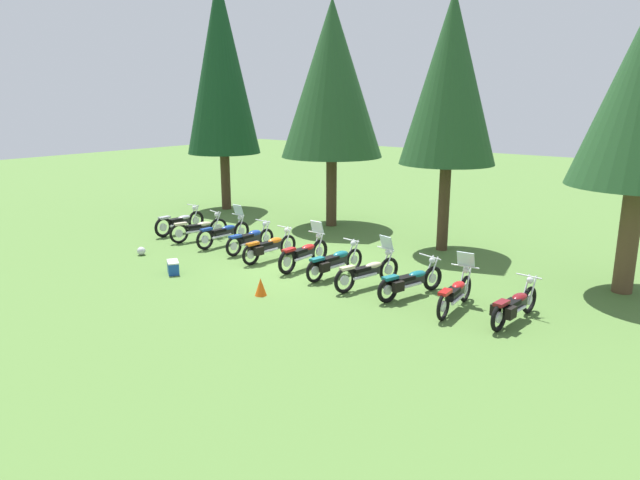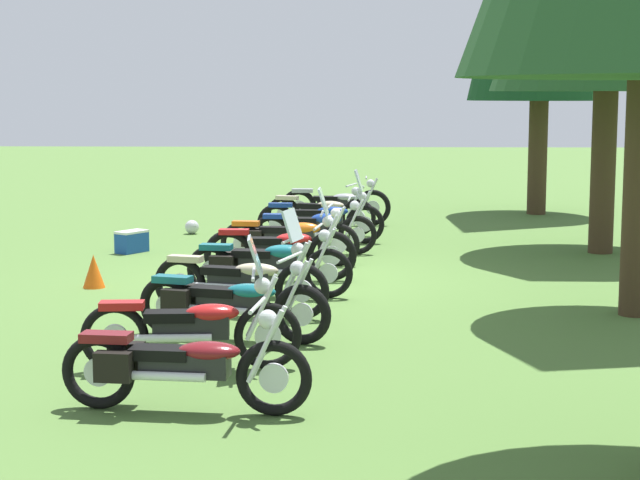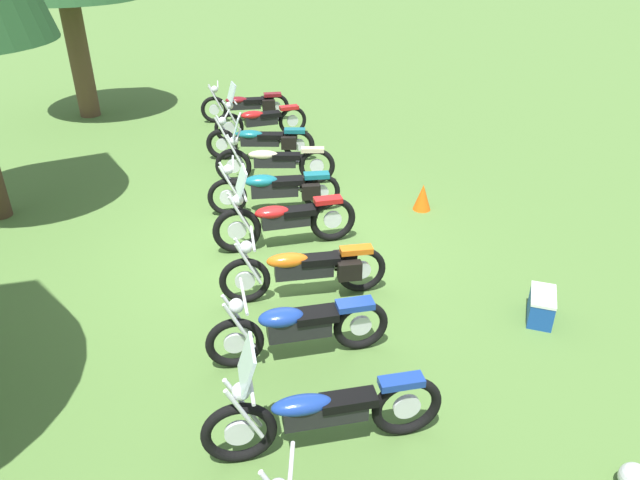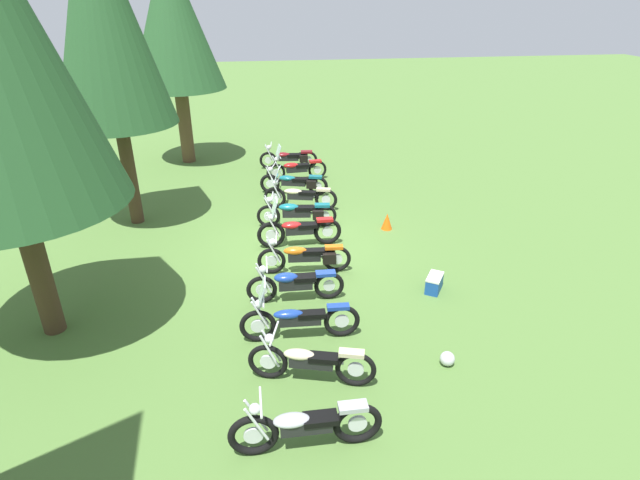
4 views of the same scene
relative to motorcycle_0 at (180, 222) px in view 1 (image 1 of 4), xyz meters
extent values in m
plane|color=#4C7033|center=(6.65, -0.57, -0.46)|extent=(80.00, 80.00, 0.00)
torus|color=black|center=(0.00, 0.77, -0.08)|extent=(0.12, 0.76, 0.76)
cylinder|color=silver|center=(0.00, 0.77, -0.08)|extent=(0.05, 0.29, 0.29)
torus|color=black|center=(-0.01, -0.79, -0.08)|extent=(0.12, 0.76, 0.76)
cylinder|color=silver|center=(-0.01, -0.79, -0.08)|extent=(0.05, 0.29, 0.29)
cube|color=black|center=(0.00, -0.01, 0.02)|extent=(0.23, 0.78, 0.21)
ellipsoid|color=#9EA0A8|center=(0.00, 0.20, 0.14)|extent=(0.29, 0.55, 0.16)
cube|color=black|center=(0.00, -0.23, 0.11)|extent=(0.27, 0.52, 0.10)
cube|color=#9EA0A8|center=(-0.01, -0.71, 0.28)|extent=(0.21, 0.44, 0.08)
cylinder|color=silver|center=(-0.08, 0.71, 0.22)|extent=(0.05, 0.34, 0.65)
cylinder|color=silver|center=(0.09, 0.71, 0.22)|extent=(0.05, 0.34, 0.65)
cylinder|color=silver|center=(0.00, 0.63, 0.56)|extent=(0.60, 0.04, 0.04)
sphere|color=silver|center=(0.00, 0.72, 0.44)|extent=(0.17, 0.17, 0.17)
cylinder|color=silver|center=(0.14, -0.18, -0.06)|extent=(0.08, 0.78, 0.08)
torus|color=black|center=(1.63, 0.47, -0.10)|extent=(0.29, 0.72, 0.72)
cylinder|color=silver|center=(1.63, 0.47, -0.10)|extent=(0.13, 0.29, 0.28)
torus|color=black|center=(1.21, -1.03, -0.10)|extent=(0.29, 0.72, 0.72)
cylinder|color=silver|center=(1.21, -1.03, -0.10)|extent=(0.13, 0.29, 0.28)
cube|color=black|center=(1.42, -0.28, 0.00)|extent=(0.40, 0.80, 0.21)
ellipsoid|color=beige|center=(1.48, -0.07, 0.13)|extent=(0.39, 0.60, 0.17)
cube|color=black|center=(1.36, -0.49, 0.10)|extent=(0.36, 0.56, 0.10)
cube|color=beige|center=(1.23, -0.95, 0.25)|extent=(0.29, 0.47, 0.08)
cylinder|color=silver|center=(1.55, 0.43, 0.20)|extent=(0.13, 0.33, 0.65)
cylinder|color=silver|center=(1.69, 0.39, 0.20)|extent=(0.13, 0.33, 0.65)
cylinder|color=silver|center=(1.60, 0.33, 0.54)|extent=(0.67, 0.22, 0.04)
sphere|color=silver|center=(1.62, 0.42, 0.42)|extent=(0.21, 0.21, 0.17)
cylinder|color=silver|center=(1.49, -0.48, -0.08)|extent=(0.29, 0.76, 0.08)
torus|color=black|center=(2.72, 0.60, -0.09)|extent=(0.14, 0.73, 0.73)
cylinder|color=silver|center=(2.72, 0.60, -0.09)|extent=(0.06, 0.28, 0.28)
torus|color=black|center=(2.64, -1.06, -0.09)|extent=(0.14, 0.73, 0.73)
cylinder|color=silver|center=(2.64, -1.06, -0.09)|extent=(0.06, 0.28, 0.28)
cube|color=black|center=(2.68, -0.23, 0.00)|extent=(0.22, 0.83, 0.22)
ellipsoid|color=navy|center=(2.69, 0.00, 0.14)|extent=(0.26, 0.60, 0.17)
cube|color=black|center=(2.67, -0.46, 0.11)|extent=(0.24, 0.56, 0.10)
cube|color=navy|center=(2.64, -0.98, 0.25)|extent=(0.19, 0.45, 0.08)
cylinder|color=silver|center=(2.65, 0.54, 0.20)|extent=(0.06, 0.34, 0.65)
cylinder|color=silver|center=(2.79, 0.54, 0.20)|extent=(0.06, 0.34, 0.65)
cylinder|color=silver|center=(2.71, 0.46, 0.54)|extent=(0.63, 0.07, 0.04)
sphere|color=silver|center=(2.72, 0.55, 0.42)|extent=(0.18, 0.18, 0.17)
cylinder|color=silver|center=(2.79, -0.42, -0.07)|extent=(0.12, 0.82, 0.08)
cube|color=silver|center=(2.72, 0.48, 0.72)|extent=(0.45, 0.17, 0.39)
torus|color=black|center=(4.09, 0.47, -0.12)|extent=(0.12, 0.68, 0.68)
cylinder|color=silver|center=(4.09, 0.47, -0.12)|extent=(0.06, 0.26, 0.26)
torus|color=black|center=(4.03, -1.03, -0.12)|extent=(0.12, 0.68, 0.68)
cylinder|color=silver|center=(4.03, -1.03, -0.12)|extent=(0.06, 0.26, 0.26)
cube|color=black|center=(4.06, -0.28, 0.00)|extent=(0.26, 0.75, 0.26)
ellipsoid|color=navy|center=(4.07, -0.08, 0.16)|extent=(0.31, 0.54, 0.20)
cube|color=black|center=(4.05, -0.49, 0.13)|extent=(0.29, 0.50, 0.10)
cube|color=navy|center=(4.04, -0.95, 0.20)|extent=(0.23, 0.45, 0.08)
cylinder|color=silver|center=(4.00, 0.41, 0.18)|extent=(0.06, 0.34, 0.65)
cylinder|color=silver|center=(4.17, 0.40, 0.18)|extent=(0.06, 0.34, 0.65)
cylinder|color=silver|center=(4.08, 0.33, 0.52)|extent=(0.71, 0.06, 0.04)
sphere|color=silver|center=(4.08, 0.42, 0.40)|extent=(0.18, 0.18, 0.17)
cylinder|color=silver|center=(4.20, -0.45, -0.10)|extent=(0.11, 0.75, 0.08)
torus|color=black|center=(5.35, 0.17, -0.11)|extent=(0.15, 0.70, 0.69)
cylinder|color=silver|center=(5.35, 0.17, -0.11)|extent=(0.07, 0.27, 0.27)
torus|color=black|center=(5.22, -1.43, -0.11)|extent=(0.15, 0.70, 0.69)
cylinder|color=silver|center=(5.22, -1.43, -0.11)|extent=(0.07, 0.27, 0.27)
cube|color=black|center=(5.28, -0.63, 0.00)|extent=(0.26, 0.81, 0.25)
ellipsoid|color=#D16014|center=(5.30, -0.41, 0.15)|extent=(0.28, 0.58, 0.19)
cube|color=black|center=(5.27, -0.85, 0.12)|extent=(0.27, 0.55, 0.10)
cube|color=#D16014|center=(5.22, -1.35, 0.22)|extent=(0.21, 0.45, 0.08)
cylinder|color=silver|center=(5.28, 0.11, 0.19)|extent=(0.07, 0.34, 0.65)
cylinder|color=silver|center=(5.42, 0.10, 0.19)|extent=(0.07, 0.34, 0.65)
cylinder|color=silver|center=(5.34, 0.03, 0.52)|extent=(0.65, 0.09, 0.04)
sphere|color=silver|center=(5.35, 0.12, 0.40)|extent=(0.18, 0.18, 0.17)
cylinder|color=silver|center=(5.39, -0.82, -0.09)|extent=(0.15, 0.80, 0.08)
cube|color=black|center=(5.08, -1.22, -0.01)|extent=(0.17, 0.33, 0.26)
cube|color=black|center=(5.38, -1.24, -0.01)|extent=(0.17, 0.33, 0.26)
torus|color=black|center=(6.75, 0.09, -0.08)|extent=(0.12, 0.76, 0.76)
cylinder|color=silver|center=(6.75, 0.09, -0.08)|extent=(0.05, 0.29, 0.29)
torus|color=black|center=(6.73, -1.44, -0.08)|extent=(0.12, 0.76, 0.76)
cylinder|color=silver|center=(6.73, -1.44, -0.08)|extent=(0.05, 0.29, 0.29)
cube|color=black|center=(6.74, -0.68, 0.02)|extent=(0.22, 0.76, 0.24)
ellipsoid|color=#B21919|center=(6.74, -0.47, 0.17)|extent=(0.27, 0.54, 0.18)
cube|color=black|center=(6.74, -0.89, 0.14)|extent=(0.26, 0.51, 0.10)
cube|color=#B21919|center=(6.73, -1.36, 0.27)|extent=(0.20, 0.44, 0.08)
cylinder|color=silver|center=(6.66, 0.03, 0.22)|extent=(0.05, 0.34, 0.65)
cylinder|color=silver|center=(6.83, 0.03, 0.22)|extent=(0.05, 0.34, 0.65)
cylinder|color=silver|center=(6.74, -0.05, 0.56)|extent=(0.64, 0.04, 0.04)
sphere|color=silver|center=(6.75, 0.04, 0.44)|extent=(0.17, 0.17, 0.17)
cylinder|color=silver|center=(6.87, -0.85, -0.06)|extent=(0.09, 0.76, 0.08)
cube|color=silver|center=(6.75, -0.03, 0.74)|extent=(0.44, 0.16, 0.39)
torus|color=black|center=(8.08, 0.08, -0.11)|extent=(0.18, 0.69, 0.69)
cylinder|color=silver|center=(8.08, 0.08, -0.11)|extent=(0.08, 0.27, 0.27)
torus|color=black|center=(7.88, -1.55, -0.11)|extent=(0.18, 0.69, 0.69)
cylinder|color=silver|center=(7.88, -1.55, -0.11)|extent=(0.08, 0.27, 0.27)
cube|color=black|center=(7.98, -0.73, 0.00)|extent=(0.33, 0.84, 0.26)
ellipsoid|color=#14606B|center=(8.01, -0.51, 0.16)|extent=(0.36, 0.61, 0.20)
cube|color=black|center=(7.95, -0.96, 0.13)|extent=(0.33, 0.57, 0.10)
cube|color=#14606B|center=(7.89, -1.47, 0.21)|extent=(0.26, 0.46, 0.08)
cylinder|color=silver|center=(7.99, 0.04, 0.18)|extent=(0.09, 0.34, 0.65)
cylinder|color=silver|center=(8.16, 0.01, 0.18)|extent=(0.09, 0.34, 0.65)
cylinder|color=silver|center=(8.07, -0.05, 0.52)|extent=(0.62, 0.11, 0.04)
sphere|color=silver|center=(8.08, 0.03, 0.40)|extent=(0.19, 0.19, 0.17)
cylinder|color=silver|center=(8.10, -0.93, -0.09)|extent=(0.18, 0.82, 0.08)
cube|color=black|center=(7.72, -1.33, -0.01)|extent=(0.18, 0.33, 0.26)
cube|color=black|center=(8.09, -1.38, -0.01)|extent=(0.18, 0.33, 0.26)
torus|color=black|center=(9.48, -0.20, -0.10)|extent=(0.28, 0.71, 0.71)
cylinder|color=silver|center=(9.48, -0.20, -0.10)|extent=(0.12, 0.28, 0.27)
torus|color=black|center=(9.07, -1.78, -0.10)|extent=(0.28, 0.71, 0.71)
cylinder|color=silver|center=(9.07, -1.78, -0.10)|extent=(0.12, 0.28, 0.27)
cube|color=black|center=(9.27, -0.99, 0.00)|extent=(0.38, 0.83, 0.22)
ellipsoid|color=beige|center=(9.33, -0.77, 0.13)|extent=(0.37, 0.61, 0.17)
cube|color=black|center=(9.22, -1.21, 0.10)|extent=(0.34, 0.58, 0.10)
cube|color=beige|center=(9.09, -1.70, 0.23)|extent=(0.27, 0.47, 0.08)
cylinder|color=silver|center=(9.40, -0.24, 0.19)|extent=(0.13, 0.34, 0.65)
cylinder|color=silver|center=(9.53, -0.27, 0.19)|extent=(0.13, 0.34, 0.65)
cylinder|color=silver|center=(9.44, -0.33, 0.53)|extent=(0.65, 0.20, 0.04)
sphere|color=silver|center=(9.47, -0.25, 0.41)|extent=(0.21, 0.21, 0.17)
cylinder|color=silver|center=(9.34, -1.19, -0.08)|extent=(0.28, 0.80, 0.08)
cube|color=silver|center=(9.45, -0.31, 0.71)|extent=(0.46, 0.26, 0.39)
torus|color=black|center=(10.82, -0.12, -0.12)|extent=(0.29, 0.69, 0.68)
cylinder|color=silver|center=(10.82, -0.12, -0.12)|extent=(0.12, 0.26, 0.26)
torus|color=black|center=(10.38, -1.71, -0.12)|extent=(0.29, 0.69, 0.68)
cylinder|color=silver|center=(10.38, -1.71, -0.12)|extent=(0.12, 0.26, 0.26)
cube|color=black|center=(10.60, -0.92, -0.02)|extent=(0.43, 0.85, 0.22)
ellipsoid|color=#14606B|center=(10.66, -0.70, 0.11)|extent=(0.42, 0.63, 0.17)
cube|color=black|center=(10.54, -1.14, 0.08)|extent=(0.40, 0.59, 0.10)
cube|color=#14606B|center=(10.40, -1.64, 0.20)|extent=(0.31, 0.48, 0.08)
cylinder|color=silver|center=(10.72, -0.16, 0.18)|extent=(0.13, 0.34, 0.65)
cylinder|color=silver|center=(10.88, -0.20, 0.18)|extent=(0.13, 0.34, 0.65)
cylinder|color=silver|center=(10.78, -0.26, 0.52)|extent=(0.75, 0.24, 0.04)
sphere|color=silver|center=(10.81, -0.17, 0.40)|extent=(0.21, 0.21, 0.17)
cylinder|color=silver|center=(10.68, -1.13, -0.10)|extent=(0.30, 0.81, 0.08)
cube|color=black|center=(10.26, -1.47, -0.02)|extent=(0.22, 0.35, 0.26)
cube|color=black|center=(10.60, -1.57, -0.02)|extent=(0.22, 0.35, 0.26)
torus|color=black|center=(11.90, -0.40, -0.11)|extent=(0.15, 0.69, 0.69)
cylinder|color=silver|center=(11.90, -0.40, -0.11)|extent=(0.07, 0.27, 0.27)
torus|color=black|center=(12.04, -1.94, -0.11)|extent=(0.15, 0.69, 0.69)
cylinder|color=silver|center=(12.04, -1.94, -0.11)|extent=(0.07, 0.27, 0.27)
cube|color=black|center=(11.97, -1.17, -0.01)|extent=(0.29, 0.78, 0.23)
ellipsoid|color=#B21919|center=(11.95, -0.96, 0.13)|extent=(0.33, 0.56, 0.18)
cube|color=black|center=(11.99, -1.38, 0.10)|extent=(0.30, 0.53, 0.10)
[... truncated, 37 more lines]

